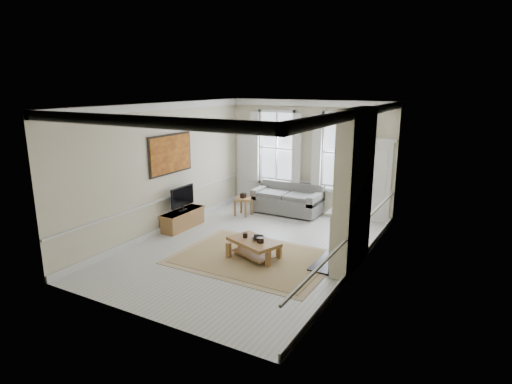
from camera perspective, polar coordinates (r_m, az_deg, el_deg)
The scene contains 23 objects.
floor at distance 10.40m, azimuth -0.91°, elevation -7.49°, with size 7.20×7.20×0.00m, color #B7B5AD.
ceiling at distance 9.67m, azimuth -1.00°, elevation 11.57°, with size 7.20×7.20×0.00m, color white.
back_wall at distance 13.08m, azimuth 7.02°, elevation 4.68°, with size 5.20×5.20×0.00m, color beige.
left_wall at distance 11.40m, azimuth -12.35°, elevation 3.04°, with size 7.20×7.20×0.00m, color beige.
right_wall at distance 8.91m, azimuth 13.66°, elevation -0.13°, with size 7.20×7.20×0.00m, color beige.
window_left at distance 13.43m, azimuth 2.79°, elevation 5.88°, with size 1.26×0.20×2.20m, color #B2BCC6, non-canonical shape.
window_right at distance 12.64m, azimuth 11.38°, elevation 5.09°, with size 1.26×0.20×2.20m, color #B2BCC6, non-canonical shape.
door_left at distance 14.03m, azimuth -0.89°, elevation 3.15°, with size 0.90×0.08×2.30m, color silver.
door_right at distance 12.53m, azimuth 15.57°, elevation 1.27°, with size 0.90×0.08×2.30m, color silver.
painting at distance 11.53m, azimuth -11.31°, elevation 4.99°, with size 0.05×1.66×1.06m, color #BF7B20.
chimney_breast at distance 9.14m, azimuth 12.95°, elevation 0.27°, with size 0.35×1.70×3.38m, color beige.
hearth at distance 9.79m, azimuth 10.00°, elevation -8.98°, with size 0.55×1.50×0.05m, color black.
fireplace at distance 9.48m, azimuth 11.32°, elevation -5.25°, with size 0.21×1.45×1.33m.
mirror at distance 9.13m, azimuth 11.78°, elevation 2.57°, with size 0.06×1.26×1.06m, color gold.
sofa at distance 13.09m, azimuth 4.27°, elevation -1.20°, with size 2.03×0.99×0.90m.
side_table at distance 12.79m, azimuth -1.71°, elevation -1.26°, with size 0.59×0.59×0.54m.
rug at distance 9.81m, azimuth -0.31°, elevation -8.78°, with size 3.50×2.60×0.02m, color #957C4D.
coffee_table at distance 9.68m, azimuth -0.31°, elevation -6.88°, with size 1.34×1.05×0.44m.
ceramic_pot_a at distance 9.79m, azimuth -1.45°, elevation -5.80°, with size 0.11×0.11×0.11m, color black.
ceramic_pot_b at distance 9.50m, azimuth 0.59°, elevation -6.42°, with size 0.16×0.16×0.11m, color black.
bowl at distance 9.70m, azimuth 0.24°, elevation -6.12°, with size 0.27×0.27×0.07m, color black.
tv_stand at distance 11.90m, azimuth -9.73°, elevation -3.60°, with size 0.44×1.38×0.49m, color olive.
tv at distance 11.70m, azimuth -9.77°, elevation -0.63°, with size 0.08×0.90×0.68m.
Camera 1 is at (4.86, -8.35, 3.85)m, focal length 30.00 mm.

